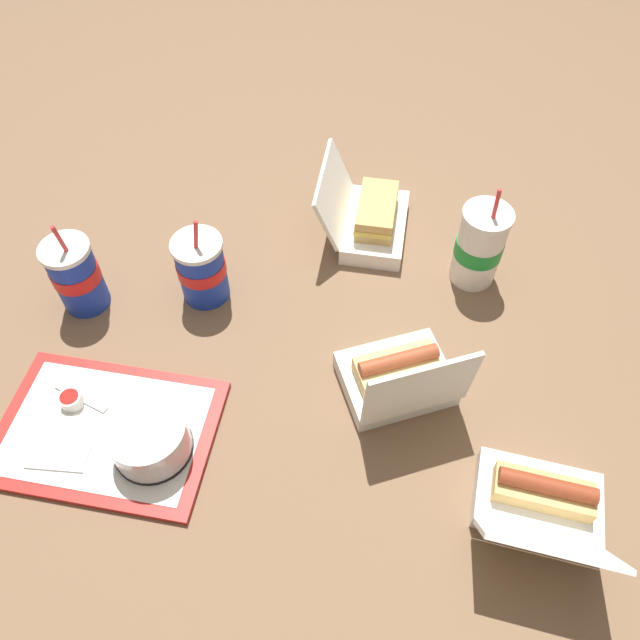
# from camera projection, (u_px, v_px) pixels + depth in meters

# --- Properties ---
(ground_plane) EXTENTS (3.20, 3.20, 0.00)m
(ground_plane) POSITION_uv_depth(u_px,v_px,m) (296.00, 345.00, 1.19)
(ground_plane) COLOR brown
(food_tray) EXTENTS (0.38, 0.27, 0.01)m
(food_tray) POSITION_uv_depth(u_px,v_px,m) (106.00, 431.00, 1.07)
(food_tray) COLOR red
(food_tray) RESTS_ON ground_plane
(cake_container) EXTENTS (0.13, 0.13, 0.07)m
(cake_container) POSITION_uv_depth(u_px,v_px,m) (150.00, 439.00, 1.02)
(cake_container) COLOR black
(cake_container) RESTS_ON food_tray
(ketchup_cup) EXTENTS (0.04, 0.04, 0.02)m
(ketchup_cup) POSITION_uv_depth(u_px,v_px,m) (71.00, 400.00, 1.08)
(ketchup_cup) COLOR white
(ketchup_cup) RESTS_ON food_tray
(napkin_stack) EXTENTS (0.11, 0.11, 0.00)m
(napkin_stack) POSITION_uv_depth(u_px,v_px,m) (63.00, 442.00, 1.05)
(napkin_stack) COLOR white
(napkin_stack) RESTS_ON food_tray
(plastic_fork) EXTENTS (0.11, 0.05, 0.00)m
(plastic_fork) POSITION_uv_depth(u_px,v_px,m) (81.00, 397.00, 1.10)
(plastic_fork) COLOR white
(plastic_fork) RESTS_ON food_tray
(clamshell_hotdog_back) EXTENTS (0.21, 0.21, 0.15)m
(clamshell_hotdog_back) POSITION_uv_depth(u_px,v_px,m) (540.00, 503.00, 0.96)
(clamshell_hotdog_back) COLOR white
(clamshell_hotdog_back) RESTS_ON ground_plane
(clamshell_sandwich_center) EXTENTS (0.19, 0.21, 0.16)m
(clamshell_sandwich_center) POSITION_uv_depth(u_px,v_px,m) (371.00, 218.00, 1.33)
(clamshell_sandwich_center) COLOR white
(clamshell_sandwich_center) RESTS_ON ground_plane
(clamshell_hotdog_left) EXTENTS (0.24, 0.23, 0.19)m
(clamshell_hotdog_left) POSITION_uv_depth(u_px,v_px,m) (399.00, 377.00, 1.09)
(clamshell_hotdog_left) COLOR white
(clamshell_hotdog_left) RESTS_ON ground_plane
(soda_cup_back) EXTENTS (0.10, 0.10, 0.23)m
(soda_cup_back) POSITION_uv_depth(u_px,v_px,m) (479.00, 246.00, 1.22)
(soda_cup_back) COLOR white
(soda_cup_back) RESTS_ON ground_plane
(soda_cup_center) EXTENTS (0.10, 0.10, 0.21)m
(soda_cup_center) POSITION_uv_depth(u_px,v_px,m) (202.00, 268.00, 1.20)
(soda_cup_center) COLOR #1938B7
(soda_cup_center) RESTS_ON ground_plane
(soda_cup_front) EXTENTS (0.09, 0.09, 0.22)m
(soda_cup_front) POSITION_uv_depth(u_px,v_px,m) (76.00, 275.00, 1.18)
(soda_cup_front) COLOR #1938B7
(soda_cup_front) RESTS_ON ground_plane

